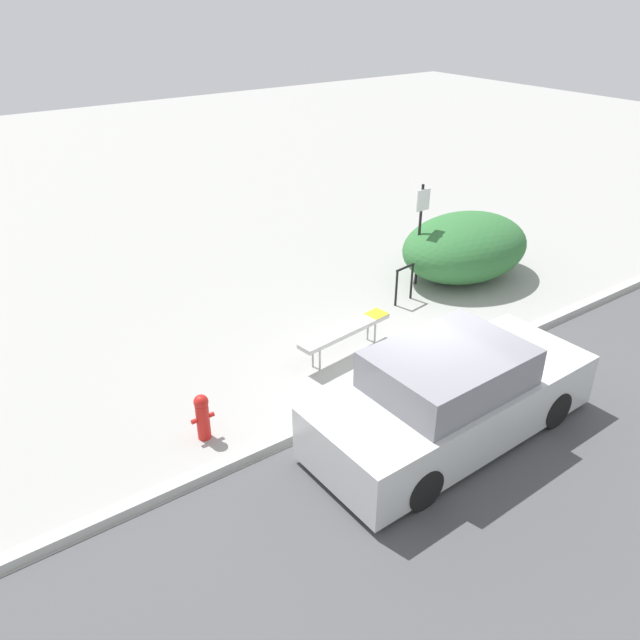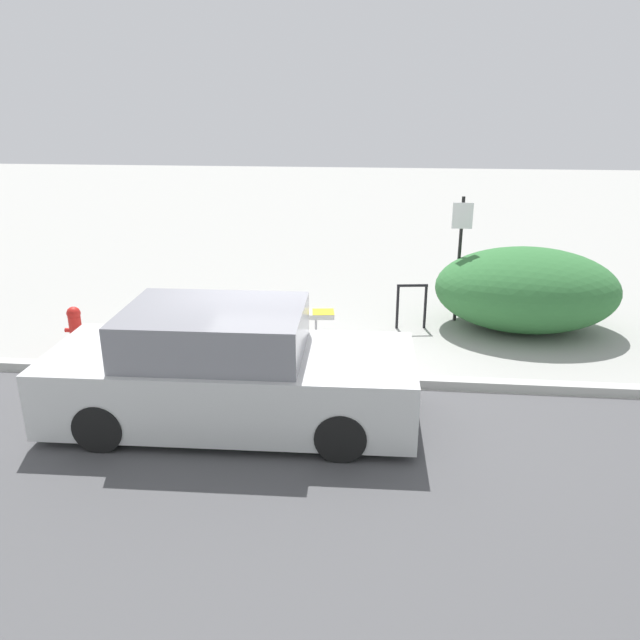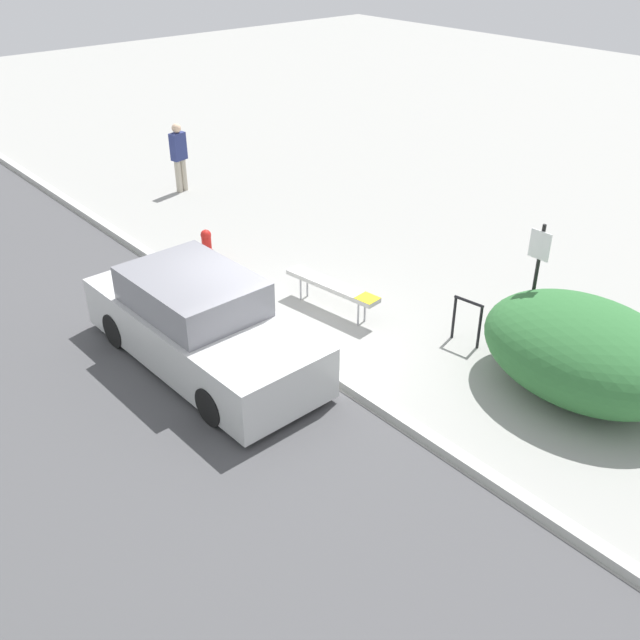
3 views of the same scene
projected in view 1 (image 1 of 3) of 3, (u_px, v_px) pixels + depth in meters
The scene contains 8 objects.
ground_plane at pixel (413, 384), 10.63m from camera, with size 60.00×60.00×0.00m, color #9E9E99.
curb at pixel (413, 381), 10.60m from camera, with size 60.00×0.20×0.13m.
bench at pixel (346, 331), 11.23m from camera, with size 2.04×0.58×0.56m.
bike_rack at pixel (404, 280), 13.11m from camera, with size 0.55×0.13×0.83m.
sign_post at pixel (420, 226), 13.47m from camera, with size 0.36×0.08×2.30m.
fire_hydrant at pixel (202, 415), 9.19m from camera, with size 0.36×0.22×0.77m.
shrub_hedge at pixel (465, 247), 14.16m from camera, with size 3.20×2.34×1.46m.
parked_car_near at pixel (452, 397), 9.14m from camera, with size 4.60×1.88×1.52m.
Camera 1 is at (-6.40, -6.25, 6.05)m, focal length 35.00 mm.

